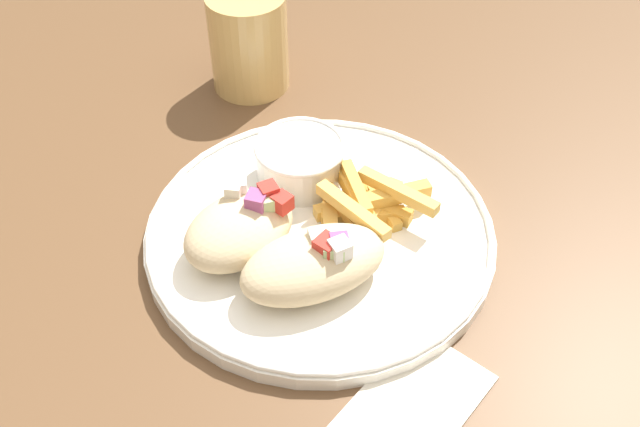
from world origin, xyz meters
name	(u,v)px	position (x,y,z in m)	size (l,w,h in m)	color
table	(345,279)	(0.00, 0.00, 0.67)	(1.57, 1.57, 0.72)	brown
napkin	(407,412)	(-0.08, -0.16, 0.72)	(0.15, 0.10, 0.00)	silver
plate	(320,233)	(-0.02, 0.01, 0.73)	(0.31, 0.31, 0.02)	white
pita_sandwich_near	(314,263)	(-0.06, -0.03, 0.76)	(0.14, 0.10, 0.05)	beige
pita_sandwich_far	(240,228)	(-0.08, 0.04, 0.76)	(0.11, 0.09, 0.06)	beige
fries_pile	(364,204)	(0.02, 0.00, 0.75)	(0.11, 0.12, 0.03)	#E5B251
sauce_ramekin	(300,159)	(0.01, 0.08, 0.76)	(0.09, 0.09, 0.04)	white
water_glass	(249,46)	(0.07, 0.25, 0.77)	(0.08, 0.08, 0.11)	tan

